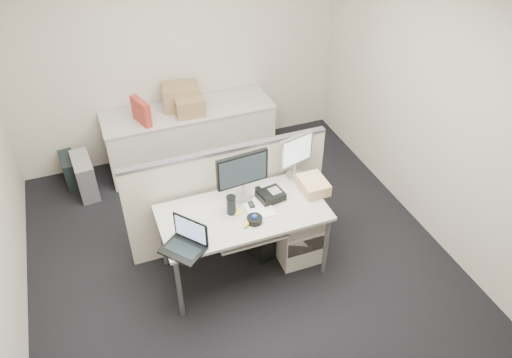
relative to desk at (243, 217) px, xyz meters
name	(u,v)px	position (x,y,z in m)	size (l,w,h in m)	color
floor	(244,268)	(0.00, 0.00, -0.67)	(4.00, 4.50, 0.01)	black
wall_back	(176,50)	(0.00, 2.25, 0.69)	(4.00, 0.02, 2.70)	beige
wall_right	(444,111)	(2.00, 0.00, 0.69)	(0.02, 4.50, 2.70)	beige
desk	(243,217)	(0.00, 0.00, 0.00)	(1.50, 0.75, 0.73)	#ADAAA3
keyboard_tray	(250,234)	(0.00, -0.18, -0.04)	(0.62, 0.32, 0.02)	#ADAAA3
drawer_pedestal	(295,226)	(0.55, 0.05, -0.34)	(0.40, 0.55, 0.65)	beige
cubicle_partition	(228,197)	(0.00, 0.45, -0.11)	(2.00, 0.06, 1.10)	beige
back_counter	(190,137)	(0.00, 1.93, -0.30)	(2.00, 0.60, 0.72)	beige
monitor_main	(242,177)	(0.06, 0.18, 0.31)	(0.49, 0.19, 0.49)	black
monitor_small	(296,157)	(0.65, 0.32, 0.29)	(0.37, 0.18, 0.45)	#B7B7BC
laptop	(182,240)	(-0.62, -0.28, 0.19)	(0.34, 0.25, 0.25)	black
trackball	(255,220)	(0.05, -0.16, 0.09)	(0.14, 0.14, 0.05)	black
desk_phone	(271,195)	(0.30, 0.08, 0.10)	(0.23, 0.19, 0.07)	black
paper_stack	(259,208)	(0.15, -0.01, 0.07)	(0.23, 0.30, 0.01)	white
sticky_pad	(238,212)	(-0.05, 0.00, 0.07)	(0.07, 0.07, 0.01)	yellow
travel_mug	(231,205)	(-0.10, 0.02, 0.15)	(0.08, 0.08, 0.17)	black
banana	(249,220)	(0.00, -0.15, 0.09)	(0.19, 0.05, 0.04)	gold
cellphone	(251,205)	(0.10, 0.05, 0.07)	(0.05, 0.10, 0.01)	black
manila_folders	(313,185)	(0.72, 0.06, 0.12)	(0.23, 0.30, 0.11)	tan
keyboard	(243,230)	(-0.05, -0.14, -0.02)	(0.47, 0.17, 0.03)	black
pc_tower_desk	(256,234)	(0.20, 0.20, -0.46)	(0.18, 0.45, 0.42)	black
pc_tower_spare_dark	(70,171)	(-1.45, 1.99, -0.48)	(0.16, 0.40, 0.37)	black
pc_tower_spare_silver	(85,176)	(-1.30, 1.76, -0.44)	(0.20, 0.49, 0.46)	#B7B7BC
cardboard_box_left	(181,97)	(-0.05, 2.01, 0.21)	(0.41, 0.31, 0.31)	#936F50
cardboard_box_right	(190,107)	(0.00, 1.81, 0.17)	(0.33, 0.25, 0.24)	#936F50
red_binder	(141,112)	(-0.55, 1.83, 0.21)	(0.08, 0.33, 0.30)	#A53024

